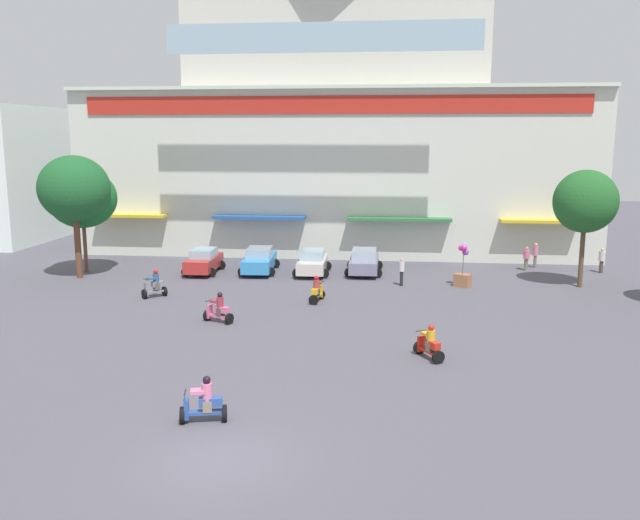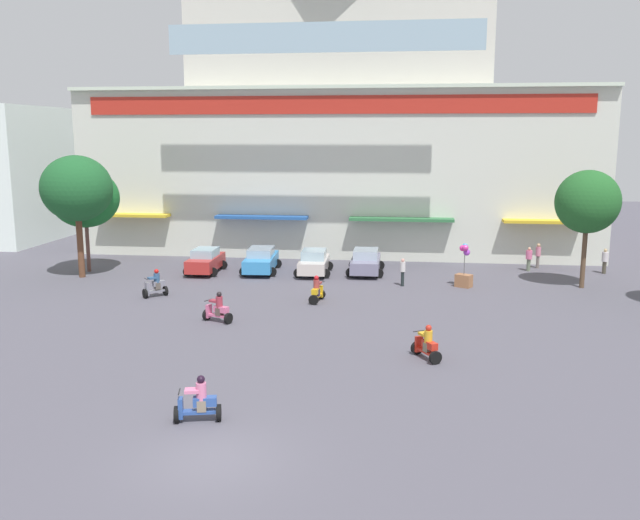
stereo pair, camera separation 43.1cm
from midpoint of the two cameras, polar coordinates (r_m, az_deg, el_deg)
The scene contains 19 objects.
ground_plane at distance 31.18m, azimuth -1.98°, elevation -5.67°, with size 128.00×128.00×0.00m, color #52505B.
colonial_building at distance 53.42m, azimuth 2.08°, elevation 11.57°, with size 37.55×18.31×22.80m.
plaza_tree_0 at distance 45.31m, azimuth -19.10°, elevation 5.00°, with size 4.38×4.01×6.68m.
plaza_tree_2 at distance 43.54m, azimuth -19.71°, elevation 5.71°, with size 4.35×3.99×7.53m.
plaza_tree_3 at distance 41.12m, azimuth 22.06°, elevation 4.58°, with size 3.62×3.15×6.79m.
parked_car_0 at distance 43.54m, azimuth -9.42°, elevation -0.06°, with size 2.24×3.92×1.57m.
parked_car_1 at distance 43.32m, azimuth -4.75°, elevation 0.00°, with size 2.54×4.58×1.58m.
parked_car_2 at distance 42.55m, azimuth -0.23°, elevation -0.18°, with size 2.38×4.07×1.56m.
parked_car_3 at distance 42.84m, azimuth 4.19°, elevation -0.13°, with size 2.38×4.27×1.56m.
scooter_rider_2 at distance 21.39m, azimuth -9.71°, elevation -11.88°, with size 1.51×0.83×1.49m.
scooter_rider_4 at distance 37.66m, azimuth -13.49°, elevation -2.11°, with size 1.31×1.26×1.54m.
scooter_rider_5 at distance 32.07m, azimuth -8.29°, elevation -4.20°, with size 1.53×1.06×1.49m.
scooter_rider_6 at distance 35.50m, azimuth 0.09°, elevation -2.66°, with size 0.75×1.52×1.46m.
scooter_rider_7 at distance 26.96m, azimuth 9.50°, elevation -7.13°, with size 1.21×1.54×1.44m.
pedestrian_0 at distance 46.47m, azimuth 23.28°, elevation 0.03°, with size 0.47×0.47×1.62m.
pedestrian_1 at distance 39.47m, azimuth 7.35°, elevation -0.87°, with size 0.41×0.41×1.64m.
pedestrian_2 at distance 45.63m, azimuth 17.58°, elevation 0.19°, with size 0.46×0.46×1.57m.
pedestrian_3 at distance 46.78m, azimuth 18.29°, elevation 0.49°, with size 0.39×0.39×1.67m.
balloon_vendor_cart at distance 39.83m, azimuth 12.45°, elevation -0.89°, with size 1.08×0.98×2.56m.
Camera 2 is at (5.03, -16.51, 8.72)m, focal length 37.68 mm.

